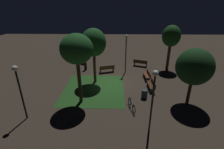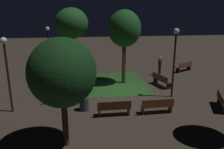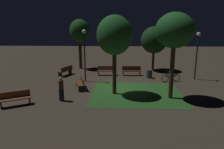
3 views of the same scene
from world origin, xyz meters
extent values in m
plane|color=#3D3328|center=(0.00, 0.00, 0.00)|extent=(60.00, 60.00, 0.00)
cube|color=#23511E|center=(-1.29, 1.76, 0.01)|extent=(6.41, 5.69, 0.01)
cube|color=#422314|center=(-1.18, -3.66, 0.45)|extent=(1.81, 0.50, 0.06)
cube|color=#422314|center=(-1.18, -3.87, 0.68)|extent=(1.80, 0.08, 0.40)
cube|color=#2D2D33|center=(-1.98, -3.67, 0.21)|extent=(0.08, 0.38, 0.42)
cube|color=#2D2D33|center=(-0.38, -3.65, 0.21)|extent=(0.08, 0.38, 0.42)
cube|color=brown|center=(1.18, -3.66, 0.45)|extent=(1.82, 0.55, 0.06)
cube|color=brown|center=(1.19, -3.87, 0.68)|extent=(1.80, 0.13, 0.40)
cube|color=#2D2D33|center=(0.39, -3.70, 0.21)|extent=(0.09, 0.39, 0.42)
cube|color=#2D2D33|center=(1.98, -3.63, 0.21)|extent=(0.09, 0.39, 0.42)
cube|color=#512D19|center=(3.00, 0.75, 0.45)|extent=(1.00, 1.86, 0.06)
cube|color=#512D19|center=(2.80, 0.69, 0.68)|extent=(0.60, 1.73, 0.40)
cube|color=black|center=(2.76, 1.52, 0.21)|extent=(0.39, 0.19, 0.42)
cube|color=black|center=(3.24, -0.01, 0.21)|extent=(0.39, 0.19, 0.42)
cube|color=brown|center=(6.25, 4.42, 0.45)|extent=(1.80, 1.31, 0.06)
cube|color=brown|center=(6.35, 4.23, 0.68)|extent=(1.59, 0.95, 0.40)
cube|color=black|center=(5.56, 4.02, 0.21)|extent=(0.26, 0.37, 0.42)
cube|color=black|center=(6.94, 4.81, 0.21)|extent=(0.26, 0.37, 0.42)
cube|color=#512D19|center=(5.22, -3.56, 0.45)|extent=(1.10, 1.85, 0.06)
cube|color=#512D19|center=(5.02, -3.48, 0.68)|extent=(0.71, 1.70, 0.40)
cube|color=black|center=(5.51, -2.82, 0.21)|extent=(0.39, 0.21, 0.42)
cylinder|color=#423021|center=(-3.51, 2.56, 1.91)|extent=(0.29, 0.29, 3.82)
ellipsoid|color=#1E5623|center=(-3.51, 2.56, 4.49)|extent=(2.44, 2.44, 2.27)
cylinder|color=#423021|center=(0.30, 1.83, 1.74)|extent=(0.28, 0.28, 3.48)
ellipsoid|color=#1E5623|center=(0.30, 1.83, 4.14)|extent=(2.41, 2.41, 2.69)
cylinder|color=#38281C|center=(-3.57, -6.17, 1.23)|extent=(0.25, 0.25, 2.45)
ellipsoid|color=#143816|center=(-3.57, -6.17, 3.20)|extent=(2.71, 2.71, 2.78)
cylinder|color=black|center=(-5.74, 5.99, 1.83)|extent=(0.12, 0.12, 3.66)
sphere|color=white|center=(-5.74, 5.99, 3.81)|extent=(0.36, 0.36, 0.36)
cylinder|color=black|center=(2.91, -1.45, 2.05)|extent=(0.12, 0.12, 4.09)
sphere|color=white|center=(2.91, -1.45, 4.24)|extent=(0.36, 0.36, 0.36)
cylinder|color=black|center=(-6.79, -2.48, 1.92)|extent=(0.12, 0.12, 3.84)
sphere|color=white|center=(-6.79, -2.48, 3.99)|extent=(0.36, 0.36, 0.36)
cylinder|color=#2D3842|center=(-2.77, -2.81, 0.38)|extent=(0.52, 0.52, 0.75)
torus|color=black|center=(-4.95, -1.67, 0.33)|extent=(0.66, 0.21, 0.66)
torus|color=black|center=(-3.94, -1.44, 0.33)|extent=(0.66, 0.21, 0.66)
cube|color=navy|center=(-4.44, -1.56, 0.51)|extent=(1.02, 0.27, 0.08)
cylinder|color=navy|center=(-4.19, -1.50, 0.73)|extent=(0.03, 0.03, 0.40)
cube|color=black|center=(3.68, 3.42, 0.42)|extent=(0.27, 0.33, 0.84)
cylinder|color=#4C2D2D|center=(3.68, 3.42, 1.10)|extent=(0.32, 0.32, 0.52)
sphere|color=tan|center=(3.68, 3.42, 1.50)|extent=(0.22, 0.22, 0.22)
camera|label=1|loc=(-15.06, -0.29, 7.46)|focal=26.11mm
camera|label=2|loc=(-2.71, -15.14, 5.70)|focal=37.51mm
camera|label=3|loc=(-0.13, 16.52, 4.96)|focal=34.53mm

